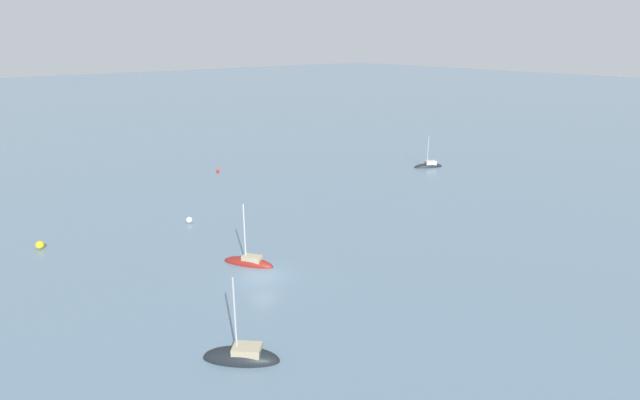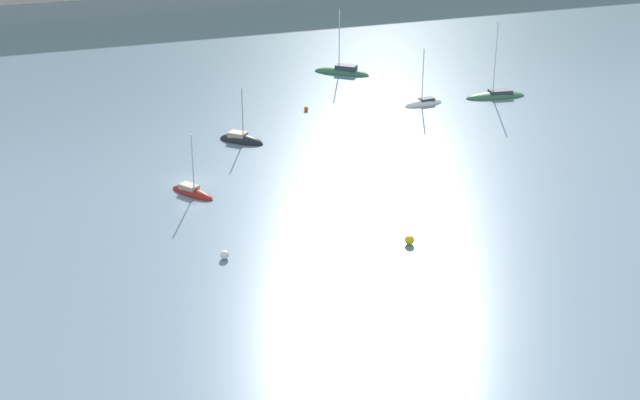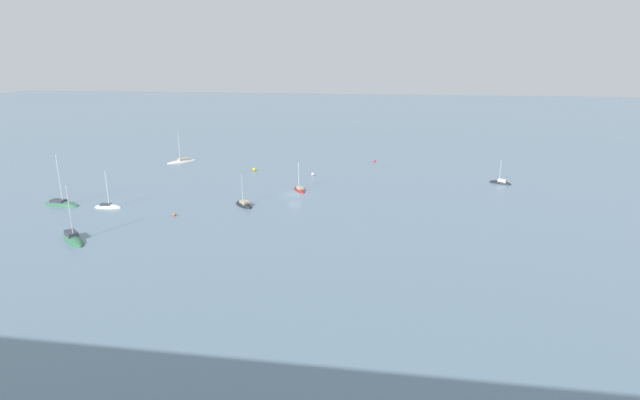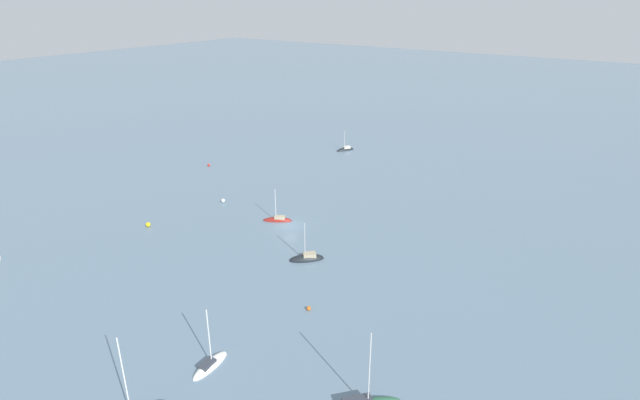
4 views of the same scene
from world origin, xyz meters
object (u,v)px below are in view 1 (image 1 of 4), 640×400
Objects in this scene: sailboat_3 at (242,358)px; mooring_buoy_1 at (40,245)px; sailboat_6 at (249,263)px; mooring_buoy_2 at (189,220)px; sailboat_4 at (428,166)px; mooring_buoy_3 at (218,171)px.

mooring_buoy_1 is (6.70, -31.08, 0.36)m from sailboat_3.
mooring_buoy_2 is (-0.57, -14.82, 0.30)m from sailboat_6.
mooring_buoy_1 is at bearing -10.62° from mooring_buoy_2.
sailboat_3 is 1.18× the size of sailboat_4.
sailboat_3 is at bearing 63.25° from mooring_buoy_3.
mooring_buoy_2 reaches higher than mooring_buoy_3.
mooring_buoy_1 is (15.52, -17.84, 0.35)m from sailboat_6.
sailboat_3 reaches higher than mooring_buoy_1.
sailboat_6 is (45.86, 13.76, -0.02)m from sailboat_4.
sailboat_6 is at bearing 131.01° from mooring_buoy_1.
sailboat_6 is 9.12× the size of mooring_buoy_2.
sailboat_6 is 37.54m from mooring_buoy_3.
sailboat_3 is 60.98m from sailboat_4.
sailboat_3 reaches higher than sailboat_4.
mooring_buoy_2 is at bearing 26.46° from sailboat_4.
mooring_buoy_1 is 34.84m from mooring_buoy_3.
sailboat_3 is at bearing 114.13° from sailboat_6.
sailboat_3 is at bearing 71.50° from mooring_buoy_2.
sailboat_3 is 1.04× the size of sailboat_6.
sailboat_3 reaches higher than mooring_buoy_3.
sailboat_3 is 8.45× the size of mooring_buoy_1.
sailboat_3 is 29.60m from mooring_buoy_2.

